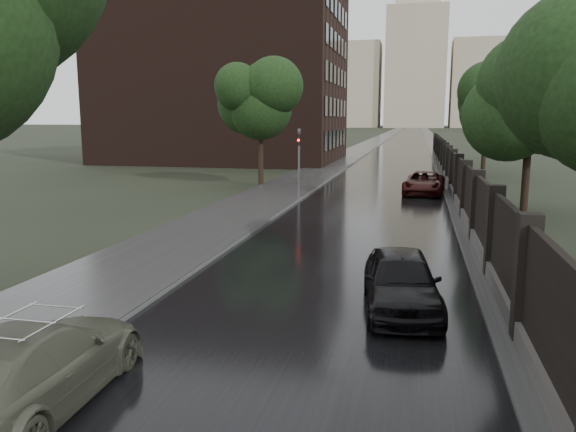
# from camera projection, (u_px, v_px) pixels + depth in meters

# --- Properties ---
(road) EXTENTS (8.00, 420.00, 0.02)m
(road) POSITION_uv_depth(u_px,v_px,m) (411.00, 132.00, 190.31)
(road) COLOR black
(road) RESTS_ON ground
(sidewalk_left) EXTENTS (4.00, 420.00, 0.16)m
(sidewalk_left) POSITION_uv_depth(u_px,v_px,m) (393.00, 132.00, 191.61)
(sidewalk_left) COLOR #2D2D2D
(sidewalk_left) RESTS_ON ground
(verge_right) EXTENTS (3.00, 420.00, 0.08)m
(verge_right) POSITION_uv_depth(u_px,v_px,m) (427.00, 132.00, 189.09)
(verge_right) COLOR #2D2D2D
(verge_right) RESTS_ON ground
(fence_right) EXTENTS (0.45, 75.72, 2.70)m
(fence_right) POSITION_uv_depth(u_px,v_px,m) (451.00, 173.00, 37.39)
(fence_right) COLOR #383533
(fence_right) RESTS_ON ground
(tree_left_far) EXTENTS (4.25, 4.25, 7.39)m
(tree_left_far) POSITION_uv_depth(u_px,v_px,m) (260.00, 108.00, 37.51)
(tree_left_far) COLOR black
(tree_left_far) RESTS_ON ground
(tree_right_b) EXTENTS (4.08, 4.08, 7.01)m
(tree_right_b) POSITION_uv_depth(u_px,v_px,m) (531.00, 110.00, 26.46)
(tree_right_b) COLOR black
(tree_right_b) RESTS_ON ground
(tree_right_c) EXTENTS (4.08, 4.08, 7.01)m
(tree_right_c) POSITION_uv_depth(u_px,v_px,m) (486.00, 114.00, 43.75)
(tree_right_c) COLOR black
(tree_right_c) RESTS_ON ground
(traffic_light) EXTENTS (0.16, 0.32, 4.00)m
(traffic_light) POSITION_uv_depth(u_px,v_px,m) (299.00, 157.00, 32.37)
(traffic_light) COLOR #59595E
(traffic_light) RESTS_ON ground
(brick_building) EXTENTS (24.00, 18.00, 20.00)m
(brick_building) POSITION_uv_depth(u_px,v_px,m) (226.00, 67.00, 60.02)
(brick_building) COLOR black
(brick_building) RESTS_ON ground
(stalinist_tower) EXTENTS (92.00, 30.00, 159.00)m
(stalinist_tower) POSITION_uv_depth(u_px,v_px,m) (416.00, 52.00, 289.39)
(stalinist_tower) COLOR tan
(stalinist_tower) RESTS_ON ground
(volga_sedan) EXTENTS (2.30, 5.00, 1.41)m
(volga_sedan) POSITION_uv_depth(u_px,v_px,m) (32.00, 366.00, 8.84)
(volga_sedan) COLOR #4F5241
(volga_sedan) RESTS_ON ground
(car_right_near) EXTENTS (2.20, 4.46, 1.46)m
(car_right_near) POSITION_uv_depth(u_px,v_px,m) (401.00, 281.00, 13.43)
(car_right_near) COLOR black
(car_right_near) RESTS_ON ground
(car_right_far) EXTENTS (2.70, 5.16, 1.39)m
(car_right_far) POSITION_uv_depth(u_px,v_px,m) (424.00, 183.00, 34.18)
(car_right_far) COLOR black
(car_right_far) RESTS_ON ground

